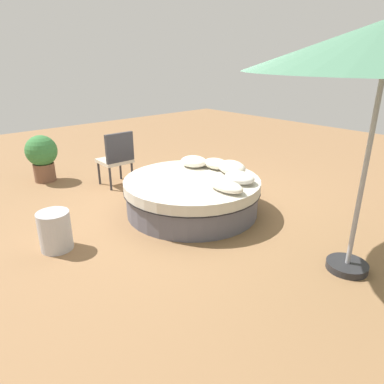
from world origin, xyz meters
TOP-DOWN VIEW (x-y plane):
  - ground_plane at (0.00, 0.00)m, footprint 16.00×16.00m
  - round_bed at (0.00, 0.00)m, footprint 2.01×2.01m
  - throw_pillow_0 at (0.67, 0.01)m, footprint 0.55×0.29m
  - throw_pillow_1 at (0.57, 0.39)m, footprint 0.46×0.36m
  - throw_pillow_2 at (0.24, 0.59)m, footprint 0.48×0.32m
  - throw_pillow_3 at (-0.13, 0.63)m, footprint 0.45×0.33m
  - throw_pillow_4 at (-0.45, 0.44)m, footprint 0.46×0.40m
  - patio_chair at (-1.71, -0.25)m, footprint 0.51×0.53m
  - planter at (-2.88, -1.14)m, footprint 0.57×0.57m
  - side_table at (-0.26, -1.96)m, footprint 0.38×0.38m

SIDE VIEW (x-z plane):
  - ground_plane at x=0.00m, z-range 0.00..0.00m
  - side_table at x=-0.26m, z-range 0.00..0.48m
  - round_bed at x=0.00m, z-range 0.01..0.52m
  - planter at x=-2.88m, z-range 0.06..0.92m
  - patio_chair at x=-1.71m, z-range 0.07..1.05m
  - throw_pillow_0 at x=0.67m, z-range 0.52..0.66m
  - throw_pillow_1 at x=0.57m, z-range 0.52..0.67m
  - throw_pillow_3 at x=-0.13m, z-range 0.52..0.67m
  - throw_pillow_4 at x=-0.45m, z-range 0.52..0.68m
  - throw_pillow_2 at x=0.24m, z-range 0.52..0.73m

